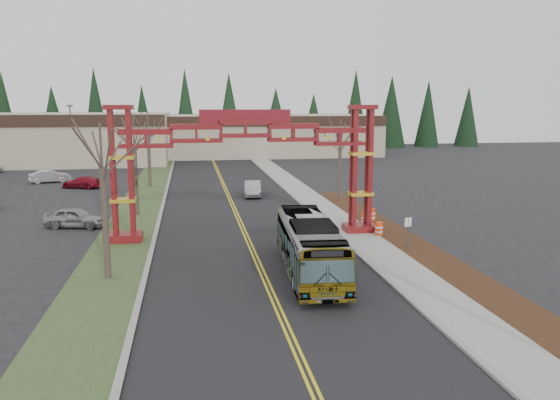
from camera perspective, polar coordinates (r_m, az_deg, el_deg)
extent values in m
plane|color=black|center=(20.45, 1.95, -15.97)|extent=(200.00, 200.00, 0.00)
cube|color=black|center=(44.09, -4.47, -1.73)|extent=(12.00, 110.00, 0.02)
cube|color=gold|center=(44.07, -4.62, -1.71)|extent=(0.12, 100.00, 0.01)
cube|color=gold|center=(44.09, -4.31, -1.70)|extent=(0.12, 100.00, 0.01)
cube|color=gray|center=(45.00, 3.36, -1.39)|extent=(0.30, 110.00, 0.15)
cube|color=gray|center=(45.34, 5.15, -1.32)|extent=(2.60, 110.00, 0.14)
cube|color=black|center=(32.50, 16.34, -6.29)|extent=(2.60, 50.00, 0.12)
cube|color=#334522|center=(44.14, -14.87, -1.98)|extent=(4.00, 110.00, 0.08)
cube|color=gray|center=(43.99, -12.48, -1.88)|extent=(0.30, 110.00, 0.15)
cube|color=#5A0B17|center=(37.29, -15.87, -3.80)|extent=(2.20, 1.60, 0.60)
cube|color=#5A0B17|center=(36.26, -17.12, 2.67)|extent=(0.28, 0.28, 8.00)
cube|color=#5A0B17|center=(36.13, -15.39, 2.73)|extent=(0.28, 0.28, 8.00)
cube|color=#5A0B17|center=(36.95, -16.98, 2.81)|extent=(0.28, 0.28, 8.00)
cube|color=#5A0B17|center=(36.82, -15.28, 2.86)|extent=(0.28, 0.28, 8.00)
cube|color=gold|center=(36.79, -16.05, -0.01)|extent=(1.60, 1.10, 0.22)
cube|color=gold|center=(36.43, -16.27, 4.33)|extent=(1.60, 1.10, 0.22)
cube|color=#5A0B17|center=(36.27, -16.51, 9.28)|extent=(1.80, 1.20, 0.30)
cube|color=#5A0B17|center=(38.83, 8.32, -2.97)|extent=(2.20, 1.60, 0.60)
cube|color=#5A0B17|center=(37.61, 7.84, 3.27)|extent=(0.28, 0.28, 8.00)
cube|color=#5A0B17|center=(37.95, 9.43, 3.29)|extent=(0.28, 0.28, 8.00)
cube|color=#5A0B17|center=(38.27, 7.53, 3.39)|extent=(0.28, 0.28, 8.00)
cube|color=#5A0B17|center=(38.61, 9.10, 3.41)|extent=(0.28, 0.28, 8.00)
cube|color=gold|center=(38.35, 8.41, 0.67)|extent=(1.60, 1.10, 0.22)
cube|color=gold|center=(38.01, 8.52, 4.84)|extent=(1.60, 1.10, 0.22)
cube|color=#5A0B17|center=(37.86, 8.64, 9.59)|extent=(1.80, 1.20, 0.30)
cube|color=#5A0B17|center=(36.23, -3.65, 7.69)|extent=(16.00, 0.90, 1.00)
cube|color=#5A0B17|center=(36.28, -3.63, 6.27)|extent=(16.00, 0.90, 0.60)
cube|color=maroon|center=(36.21, -3.66, 8.72)|extent=(6.00, 0.25, 0.90)
cube|color=gray|center=(93.93, -25.84, 5.84)|extent=(46.00, 22.00, 7.50)
cube|color=gray|center=(99.11, -1.51, 6.85)|extent=(38.00, 20.00, 7.00)
cube|color=black|center=(89.01, -0.60, 8.24)|extent=(38.00, 0.40, 1.60)
cone|color=black|center=(115.27, -27.03, 7.71)|extent=(5.60, 5.60, 13.00)
cylinder|color=#382D26|center=(115.53, -26.80, 4.89)|extent=(0.80, 0.80, 1.60)
cone|color=black|center=(113.03, -22.88, 7.99)|extent=(5.60, 5.60, 13.00)
cylinder|color=#382D26|center=(113.30, -22.68, 5.11)|extent=(0.80, 0.80, 1.60)
cone|color=black|center=(111.40, -18.58, 8.23)|extent=(5.60, 5.60, 13.00)
cylinder|color=#382D26|center=(111.67, -18.42, 5.31)|extent=(0.80, 0.80, 1.60)
cone|color=black|center=(110.39, -14.18, 8.44)|extent=(5.60, 5.60, 13.00)
cylinder|color=#382D26|center=(110.67, -14.05, 5.49)|extent=(0.80, 0.80, 1.60)
cone|color=black|center=(110.04, -9.72, 8.59)|extent=(5.60, 5.60, 13.00)
cylinder|color=#382D26|center=(110.32, -9.63, 5.63)|extent=(0.80, 0.80, 1.60)
cone|color=black|center=(110.34, -5.25, 8.69)|extent=(5.60, 5.60, 13.00)
cylinder|color=#382D26|center=(110.62, -5.20, 5.74)|extent=(0.80, 0.80, 1.60)
cone|color=black|center=(111.30, -0.83, 8.74)|extent=(5.60, 5.60, 13.00)
cylinder|color=#382D26|center=(111.57, -0.82, 5.82)|extent=(0.80, 0.80, 1.60)
cone|color=black|center=(112.88, 3.49, 8.75)|extent=(5.60, 5.60, 13.00)
cylinder|color=#382D26|center=(113.15, 3.46, 5.86)|extent=(0.80, 0.80, 1.60)
cone|color=black|center=(115.08, 7.67, 8.70)|extent=(5.60, 5.60, 13.00)
cylinder|color=#382D26|center=(115.34, 7.60, 5.87)|extent=(0.80, 0.80, 1.60)
cone|color=black|center=(117.84, 11.67, 8.61)|extent=(5.60, 5.60, 13.00)
cylinder|color=#382D26|center=(118.10, 11.57, 5.85)|extent=(0.80, 0.80, 1.60)
cone|color=black|center=(121.15, 15.46, 8.49)|extent=(5.60, 5.60, 13.00)
cylinder|color=#382D26|center=(121.40, 15.34, 5.80)|extent=(0.80, 0.80, 1.60)
cone|color=black|center=(124.94, 19.04, 8.34)|extent=(5.60, 5.60, 13.00)
cylinder|color=#382D26|center=(125.18, 18.89, 5.74)|extent=(0.80, 0.80, 1.60)
imported|color=#ABADB3|center=(29.07, 3.13, -4.87)|extent=(3.26, 10.90, 2.99)
imported|color=#A5A8AD|center=(53.63, -2.86, 1.19)|extent=(2.05, 4.63, 1.48)
imported|color=gray|center=(42.70, -20.60, -1.72)|extent=(4.66, 2.72, 1.49)
imported|color=maroon|center=(62.44, -19.95, 1.75)|extent=(4.76, 3.34, 1.28)
imported|color=#A3A8AA|center=(68.26, -22.92, 2.30)|extent=(4.73, 2.84, 1.47)
cylinder|color=#382D26|center=(29.12, -17.79, -2.44)|extent=(0.34, 0.34, 5.84)
cylinder|color=#382D26|center=(28.56, -18.21, 5.37)|extent=(0.13, 0.13, 2.31)
cylinder|color=#382D26|center=(45.39, -14.83, 1.98)|extent=(0.35, 0.35, 5.75)
cylinder|color=#382D26|center=(45.03, -15.06, 6.99)|extent=(0.13, 0.13, 2.42)
cylinder|color=#382D26|center=(60.78, -13.51, 4.05)|extent=(0.35, 0.35, 5.88)
cylinder|color=#382D26|center=(60.51, -13.66, 7.85)|extent=(0.13, 0.13, 2.40)
cylinder|color=#382D26|center=(50.81, 6.25, 2.96)|extent=(0.32, 0.32, 5.54)
cylinder|color=#382D26|center=(50.49, 6.33, 7.19)|extent=(0.12, 0.12, 2.17)
cylinder|color=#3F3F44|center=(81.45, -20.93, 6.08)|extent=(0.19, 0.19, 8.61)
cube|color=#3F3F44|center=(81.31, -21.12, 9.17)|extent=(0.77, 0.38, 0.24)
cylinder|color=#3F3F44|center=(34.62, 13.18, -3.48)|extent=(0.06, 0.06, 2.07)
cube|color=white|center=(34.46, 13.23, -2.26)|extent=(0.47, 0.15, 0.57)
cylinder|color=#F93E0D|center=(37.94, 10.28, -3.03)|extent=(0.52, 0.52, 1.01)
cylinder|color=white|center=(37.90, 10.29, -2.80)|extent=(0.54, 0.54, 0.12)
cylinder|color=white|center=(37.97, 10.28, -3.25)|extent=(0.54, 0.54, 0.12)
cylinder|color=#F93E0D|center=(41.06, 8.86, -2.00)|extent=(0.52, 0.52, 1.00)
cylinder|color=white|center=(41.03, 8.86, -1.79)|extent=(0.54, 0.54, 0.12)
cylinder|color=white|center=(41.09, 8.85, -2.20)|extent=(0.54, 0.54, 0.12)
cylinder|color=#F93E0D|center=(42.42, 9.54, -1.58)|extent=(0.55, 0.55, 1.06)
cylinder|color=white|center=(42.39, 9.54, -1.37)|extent=(0.57, 0.57, 0.13)
cylinder|color=white|center=(42.46, 9.53, -1.79)|extent=(0.57, 0.57, 0.13)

